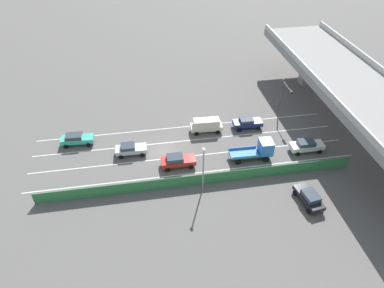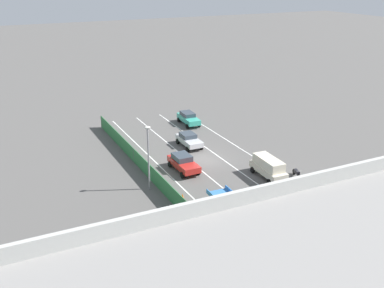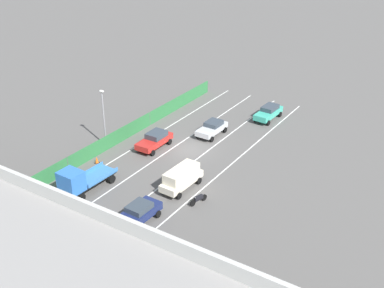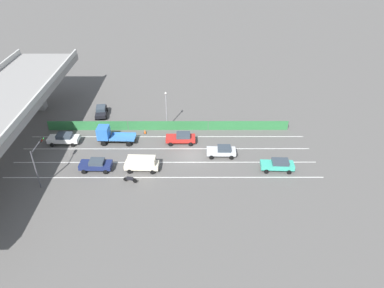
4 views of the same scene
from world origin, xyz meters
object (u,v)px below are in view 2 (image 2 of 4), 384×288
car_sedan_red (183,162)px  flatbed_truck_blue (238,205)px  car_van_cream (268,167)px  parked_sedan_dark (153,259)px  car_taxi_teal (188,118)px  car_sedan_navy (309,195)px  car_hatchback_white (293,252)px  car_sedan_silver (189,139)px  motorcycle (297,173)px  street_lamp (148,151)px  traffic_cone (182,197)px

car_sedan_red → flatbed_truck_blue: 11.17m
car_van_cream → parked_sedan_dark: 18.49m
parked_sedan_dark → car_taxi_teal: bearing=-120.1°
car_sedan_navy → flatbed_truck_blue: 7.16m
car_sedan_red → car_hatchback_white: car_hatchback_white is taller
car_taxi_teal → car_sedan_silver: car_taxi_teal is taller
car_sedan_navy → motorcycle: size_ratio=2.33×
car_hatchback_white → street_lamp: 16.70m
car_hatchback_white → car_sedan_silver: (-3.41, -24.21, -0.08)m
car_van_cream → traffic_cone: bearing=3.8°
car_van_cream → street_lamp: bearing=-13.5°
car_hatchback_white → motorcycle: bearing=-129.4°
car_taxi_teal → street_lamp: bearing=53.5°
car_sedan_red → parked_sedan_dark: bearing=57.8°
car_sedan_silver → motorcycle: (-6.10, 12.63, -0.42)m
car_sedan_silver → parked_sedan_dark: size_ratio=0.94×
car_sedan_navy → car_taxi_teal: 25.19m
car_sedan_silver → flatbed_truck_blue: bearing=77.8°
flatbed_truck_blue → car_hatchback_white: bearing=92.5°
traffic_cone → car_hatchback_white: bearing=104.1°
street_lamp → car_taxi_teal: bearing=-126.5°
car_sedan_red → street_lamp: bearing=27.6°
car_sedan_navy → traffic_cone: (9.87, -5.67, -0.58)m
car_hatchback_white → street_lamp: size_ratio=0.73×
parked_sedan_dark → traffic_cone: parked_sedan_dark is taller
car_sedan_silver → street_lamp: (8.33, 8.53, 3.07)m
car_sedan_navy → flatbed_truck_blue: bearing=-4.0°
car_sedan_navy → flatbed_truck_blue: flatbed_truck_blue is taller
car_taxi_teal → flatbed_truck_blue: 25.74m
flatbed_truck_blue → parked_sedan_dark: size_ratio=1.27×
flatbed_truck_blue → street_lamp: 10.14m
car_sedan_silver → flatbed_truck_blue: size_ratio=0.74×
traffic_cone → car_van_cream: bearing=-176.2°
car_sedan_navy → car_hatchback_white: bearing=43.7°
car_van_cream → car_sedan_red: bearing=-37.1°
car_van_cream → motorcycle: (-2.64, 1.27, -0.73)m
car_sedan_silver → parked_sedan_dark: parked_sedan_dark is taller
car_sedan_silver → street_lamp: 12.32m
car_sedan_red → flatbed_truck_blue: size_ratio=0.79×
car_taxi_teal → car_sedan_silver: bearing=64.9°
car_taxi_teal → street_lamp: size_ratio=0.72×
street_lamp → parked_sedan_dark: bearing=70.1°
car_sedan_navy → traffic_cone: car_sedan_navy is taller
flatbed_truck_blue → car_sedan_red: bearing=-90.8°
car_sedan_navy → car_hatchback_white: 9.44m
motorcycle → car_sedan_navy: bearing=62.0°
motorcycle → traffic_cone: 12.58m
car_sedan_silver → motorcycle: car_sedan_silver is taller
street_lamp → car_van_cream: bearing=166.5°
car_hatchback_white → parked_sedan_dark: size_ratio=1.03×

